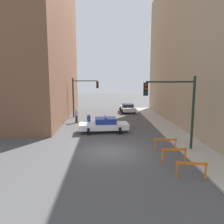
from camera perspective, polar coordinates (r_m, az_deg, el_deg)
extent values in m
plane|color=#4C4C4F|center=(15.70, -0.59, -10.38)|extent=(120.00, 120.00, 0.00)
cube|color=#B2ADA3|center=(17.02, 21.06, -9.24)|extent=(2.40, 44.00, 0.12)
cube|color=brown|center=(31.42, -24.98, 16.85)|extent=(14.00, 20.00, 19.93)
cylinder|color=black|center=(16.46, 20.37, -0.28)|extent=(0.18, 0.18, 5.20)
cylinder|color=black|center=(15.69, 15.02, 7.63)|extent=(3.40, 0.12, 0.12)
cube|color=black|center=(15.30, 8.81, 5.93)|extent=(0.30, 0.22, 0.90)
sphere|color=red|center=(15.14, 8.94, 6.92)|extent=(0.18, 0.18, 0.18)
sphere|color=#4C3D0C|center=(15.15, 8.92, 5.90)|extent=(0.18, 0.18, 0.18)
sphere|color=#0C4219|center=(15.17, 8.89, 4.88)|extent=(0.18, 0.18, 0.18)
cylinder|color=black|center=(29.18, -10.10, 3.68)|extent=(0.18, 0.18, 5.20)
cylinder|color=black|center=(28.89, -7.04, 8.07)|extent=(3.20, 0.12, 0.12)
cube|color=black|center=(28.81, -3.82, 7.12)|extent=(0.30, 0.22, 0.90)
sphere|color=red|center=(28.66, -3.84, 7.66)|extent=(0.18, 0.18, 0.18)
sphere|color=#4C3D0C|center=(28.67, -3.83, 7.12)|extent=(0.18, 0.18, 0.18)
sphere|color=#0C4219|center=(28.67, -3.83, 6.58)|extent=(0.18, 0.18, 0.18)
cube|color=white|center=(21.04, -2.19, -3.68)|extent=(4.80, 2.13, 0.55)
cube|color=navy|center=(20.94, -1.68, -2.24)|extent=(2.07, 1.74, 0.52)
cylinder|color=black|center=(20.24, -6.17, -5.03)|extent=(0.26, 0.67, 0.66)
cylinder|color=black|center=(21.89, -6.14, -3.96)|extent=(0.26, 0.67, 0.66)
cylinder|color=black|center=(20.42, 2.07, -4.86)|extent=(0.26, 0.67, 0.66)
cylinder|color=black|center=(22.06, 1.47, -3.82)|extent=(0.26, 0.67, 0.66)
cube|color=#2633BF|center=(20.88, -1.69, -1.38)|extent=(0.28, 1.39, 0.12)
cube|color=silver|center=(33.34, 4.07, 0.93)|extent=(1.91, 4.34, 0.52)
cube|color=#232833|center=(33.11, 4.11, 1.74)|extent=(1.63, 1.84, 0.48)
cylinder|color=black|center=(34.59, 2.41, 0.80)|extent=(0.63, 0.24, 0.62)
cylinder|color=black|center=(34.80, 5.12, 0.82)|extent=(0.63, 0.24, 0.62)
cylinder|color=black|center=(31.97, 2.91, 0.12)|extent=(0.63, 0.24, 0.62)
cylinder|color=black|center=(32.20, 5.84, 0.15)|extent=(0.63, 0.24, 0.62)
cylinder|color=#474C66|center=(22.34, -6.08, -3.49)|extent=(0.36, 0.36, 0.82)
cylinder|color=navy|center=(22.20, -6.11, -1.68)|extent=(0.46, 0.46, 0.62)
sphere|color=tan|center=(22.12, -6.13, -0.61)|extent=(0.28, 0.28, 0.22)
cylinder|color=#382D23|center=(25.90, -9.26, -1.84)|extent=(0.37, 0.37, 0.82)
cylinder|color=#B2B2B7|center=(25.78, -9.30, -0.27)|extent=(0.48, 0.48, 0.62)
sphere|color=tan|center=(25.71, -9.33, 0.66)|extent=(0.29, 0.29, 0.22)
cube|color=orange|center=(12.24, 20.06, -12.51)|extent=(1.58, 0.33, 0.14)
cube|color=orange|center=(12.25, 16.57, -14.23)|extent=(0.08, 0.17, 0.90)
cube|color=orange|center=(12.55, 23.28, -14.03)|extent=(0.08, 0.17, 0.90)
cube|color=orange|center=(14.14, 15.93, -9.40)|extent=(1.60, 0.10, 0.14)
cube|color=orange|center=(14.04, 13.05, -11.06)|extent=(0.05, 0.16, 0.90)
cube|color=orange|center=(14.51, 18.59, -10.63)|extent=(0.05, 0.16, 0.90)
cube|color=orange|center=(16.18, 13.80, -6.98)|extent=(1.60, 0.22, 0.14)
cube|color=orange|center=(16.18, 11.21, -8.29)|extent=(0.07, 0.16, 0.90)
cube|color=orange|center=(16.43, 16.25, -8.22)|extent=(0.07, 0.16, 0.90)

